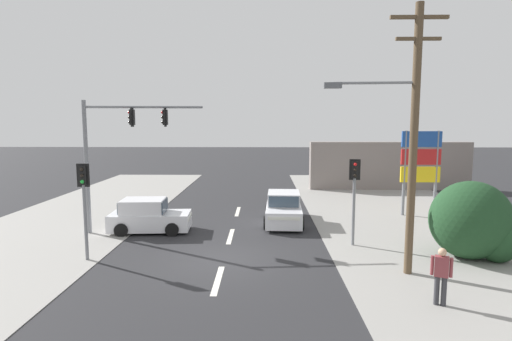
# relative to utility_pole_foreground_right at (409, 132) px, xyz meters

# --- Properties ---
(ground_plane) EXTENTS (140.00, 140.00, 0.00)m
(ground_plane) POSITION_rel_utility_pole_foreground_right_xyz_m (-6.12, 1.31, -4.70)
(ground_plane) COLOR #28282B
(lane_dash_near) EXTENTS (0.20, 2.40, 0.01)m
(lane_dash_near) POSITION_rel_utility_pole_foreground_right_xyz_m (-6.12, -0.69, -4.70)
(lane_dash_near) COLOR silver
(lane_dash_near) RESTS_ON ground
(lane_dash_mid) EXTENTS (0.20, 2.40, 0.01)m
(lane_dash_mid) POSITION_rel_utility_pole_foreground_right_xyz_m (-6.12, 4.31, -4.70)
(lane_dash_mid) COLOR silver
(lane_dash_mid) RESTS_ON ground
(lane_dash_far) EXTENTS (0.20, 2.40, 0.01)m
(lane_dash_far) POSITION_rel_utility_pole_foreground_right_xyz_m (-6.12, 9.31, -4.70)
(lane_dash_far) COLOR silver
(lane_dash_far) RESTS_ON ground
(kerb_right_verge) EXTENTS (10.00, 44.00, 0.02)m
(kerb_right_verge) POSITION_rel_utility_pole_foreground_right_xyz_m (2.88, 3.31, -4.69)
(kerb_right_verge) COLOR gray
(kerb_right_verge) RESTS_ON ground
(kerb_left_verge) EXTENTS (8.00, 40.00, 0.02)m
(kerb_left_verge) POSITION_rel_utility_pole_foreground_right_xyz_m (-14.62, 5.31, -4.69)
(kerb_left_verge) COLOR gray
(kerb_left_verge) RESTS_ON ground
(utility_pole_foreground_right) EXTENTS (3.78, 0.48, 8.70)m
(utility_pole_foreground_right) POSITION_rel_utility_pole_foreground_right_xyz_m (0.00, 0.00, 0.00)
(utility_pole_foreground_right) COLOR brown
(utility_pole_foreground_right) RESTS_ON ground
(traffic_signal_mast) EXTENTS (5.28, 0.57, 6.00)m
(traffic_signal_mast) POSITION_rel_utility_pole_foreground_right_xyz_m (-11.28, 4.77, -0.56)
(traffic_signal_mast) COLOR slate
(traffic_signal_mast) RESTS_ON ground
(pedestal_signal_right_kerb) EXTENTS (0.44, 0.30, 3.56)m
(pedestal_signal_right_kerb) POSITION_rel_utility_pole_foreground_right_xyz_m (-1.00, 3.05, -2.29)
(pedestal_signal_right_kerb) COLOR slate
(pedestal_signal_right_kerb) RESTS_ON ground
(pedestal_signal_left_kerb) EXTENTS (0.44, 0.29, 3.56)m
(pedestal_signal_left_kerb) POSITION_rel_utility_pole_foreground_right_xyz_m (-11.11, 1.10, -2.29)
(pedestal_signal_left_kerb) COLOR slate
(pedestal_signal_left_kerb) RESTS_ON ground
(shopping_plaza_sign) EXTENTS (2.10, 0.16, 4.60)m
(shopping_plaza_sign) POSITION_rel_utility_pole_foreground_right_xyz_m (3.77, 8.54, -1.72)
(shopping_plaza_sign) COLOR slate
(shopping_plaza_sign) RESTS_ON ground
(roadside_bush) EXTENTS (3.06, 2.62, 2.89)m
(roadside_bush) POSITION_rel_utility_pole_foreground_right_xyz_m (3.10, 1.55, -3.34)
(roadside_bush) COLOR #1E4223
(roadside_bush) RESTS_ON ground
(shopfront_wall_far) EXTENTS (12.00, 1.00, 3.60)m
(shopfront_wall_far) POSITION_rel_utility_pole_foreground_right_xyz_m (4.88, 17.31, -2.90)
(shopfront_wall_far) COLOR gray
(shopfront_wall_far) RESTS_ON ground
(sedan_crossing_left) EXTENTS (2.02, 4.30, 1.56)m
(sedan_crossing_left) POSITION_rel_utility_pole_foreground_right_xyz_m (-3.65, 6.79, -4.00)
(sedan_crossing_left) COLOR silver
(sedan_crossing_left) RESTS_ON ground
(hatchback_kerbside_parked) EXTENTS (3.73, 1.95, 1.53)m
(hatchback_kerbside_parked) POSITION_rel_utility_pole_foreground_right_xyz_m (-9.96, 5.00, -4.00)
(hatchback_kerbside_parked) COLOR silver
(hatchback_kerbside_parked) RESTS_ON ground
(pedestrian_at_kerb) EXTENTS (0.52, 0.34, 1.63)m
(pedestrian_at_kerb) POSITION_rel_utility_pole_foreground_right_xyz_m (0.18, -2.37, -3.78)
(pedestrian_at_kerb) COLOR #333338
(pedestrian_at_kerb) RESTS_ON ground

